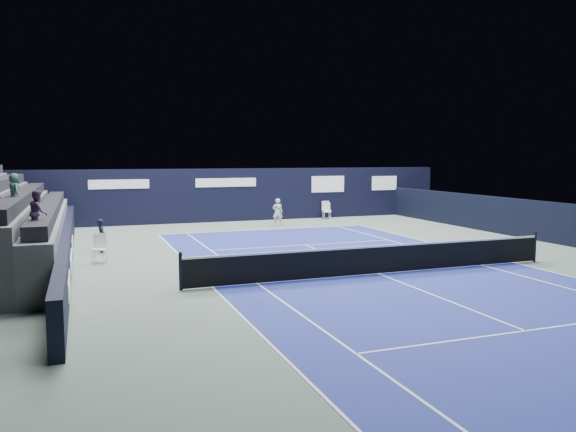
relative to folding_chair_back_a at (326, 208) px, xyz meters
name	(u,v)px	position (x,y,z in m)	size (l,w,h in m)	color
ground	(351,263)	(-5.24, -13.87, -0.61)	(48.00, 48.00, 0.00)	#526258
court_surface	(379,274)	(-5.24, -15.87, -0.60)	(10.97, 23.77, 0.01)	navy
enclosure_wall_right	(508,216)	(5.26, -9.87, 0.29)	(0.30, 22.00, 1.80)	black
folding_chair_back_a	(326,208)	(0.00, 0.00, 0.00)	(0.50, 0.49, 1.07)	silver
folding_chair_back_b	(327,210)	(-0.14, -0.44, -0.04)	(0.53, 0.52, 0.99)	silver
line_judge_chair	(100,246)	(-13.65, -10.61, -0.01)	(0.56, 0.55, 1.05)	white
line_judge	(101,236)	(-13.51, -8.37, 0.07)	(0.49, 0.32, 1.35)	black
court_markings	(379,274)	(-5.24, -15.87, -0.60)	(11.03, 23.83, 0.00)	white
tennis_net	(379,259)	(-5.24, -15.87, -0.10)	(12.90, 0.10, 1.10)	black
back_sponsor_wall	(242,195)	(-5.23, 0.63, 0.95)	(26.00, 0.63, 3.10)	black
side_barrier_left	(68,245)	(-14.74, -9.89, -0.01)	(0.33, 22.00, 1.20)	black
tennis_player	(278,212)	(-4.10, -2.63, 0.16)	(0.63, 0.86, 1.52)	silver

